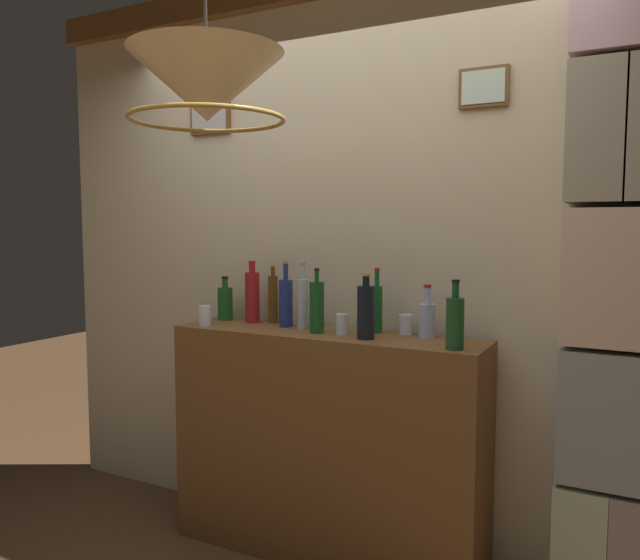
# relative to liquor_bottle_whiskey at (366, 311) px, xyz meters

# --- Properties ---
(panelled_rear_partition) EXTENTS (3.67, 0.15, 2.82)m
(panelled_rear_partition) POSITION_rel_liquor_bottle_whiskey_xyz_m (-0.23, 0.31, 0.28)
(panelled_rear_partition) COLOR beige
(panelled_rear_partition) RESTS_ON ground
(stone_pillar) EXTENTS (0.41, 0.29, 2.74)m
(stone_pillar) POSITION_rel_liquor_bottle_whiskey_xyz_m (0.99, 0.19, 0.18)
(stone_pillar) COLOR #A8BA9C
(stone_pillar) RESTS_ON ground
(bar_shelf_unit) EXTENTS (1.50, 0.36, 1.08)m
(bar_shelf_unit) POSITION_rel_liquor_bottle_whiskey_xyz_m (-0.23, 0.06, -0.66)
(bar_shelf_unit) COLOR brown
(bar_shelf_unit) RESTS_ON ground
(liquor_bottle_whiskey) EXTENTS (0.08, 0.08, 0.29)m
(liquor_bottle_whiskey) POSITION_rel_liquor_bottle_whiskey_xyz_m (0.00, 0.00, 0.00)
(liquor_bottle_whiskey) COLOR black
(liquor_bottle_whiskey) RESTS_ON bar_shelf_unit
(liquor_bottle_mezcal) EXTENTS (0.05, 0.05, 0.30)m
(liquor_bottle_mezcal) POSITION_rel_liquor_bottle_whiskey_xyz_m (-0.60, 0.19, 0.00)
(liquor_bottle_mezcal) COLOR #573A14
(liquor_bottle_mezcal) RESTS_ON bar_shelf_unit
(liquor_bottle_sherry) EXTENTS (0.08, 0.08, 0.23)m
(liquor_bottle_sherry) POSITION_rel_liquor_bottle_whiskey_xyz_m (-0.87, 0.15, -0.03)
(liquor_bottle_sherry) COLOR #1A5521
(liquor_bottle_sherry) RESTS_ON bar_shelf_unit
(liquor_bottle_vermouth) EXTENTS (0.05, 0.05, 0.32)m
(liquor_bottle_vermouth) POSITION_rel_liquor_bottle_whiskey_xyz_m (-0.37, 0.10, 0.01)
(liquor_bottle_vermouth) COLOR #AEB8CB
(liquor_bottle_vermouth) RESTS_ON bar_shelf_unit
(liquor_bottle_bourbon) EXTENTS (0.07, 0.07, 0.24)m
(liquor_bottle_bourbon) POSITION_rel_liquor_bottle_whiskey_xyz_m (0.23, 0.15, -0.04)
(liquor_bottle_bourbon) COLOR #A5B4D5
(liquor_bottle_bourbon) RESTS_ON bar_shelf_unit
(liquor_bottle_rum) EXTENTS (0.07, 0.07, 0.32)m
(liquor_bottle_rum) POSITION_rel_liquor_bottle_whiskey_xyz_m (-0.70, 0.15, 0.01)
(liquor_bottle_rum) COLOR maroon
(liquor_bottle_rum) RESTS_ON bar_shelf_unit
(liquor_bottle_port) EXTENTS (0.07, 0.07, 0.32)m
(liquor_bottle_port) POSITION_rel_liquor_bottle_whiskey_xyz_m (-0.48, 0.12, 0.00)
(liquor_bottle_port) COLOR navy
(liquor_bottle_port) RESTS_ON bar_shelf_unit
(liquor_bottle_brandy) EXTENTS (0.07, 0.07, 0.28)m
(liquor_bottle_brandy) POSITION_rel_liquor_bottle_whiskey_xyz_m (0.41, -0.04, -0.01)
(liquor_bottle_brandy) COLOR #1B4A23
(liquor_bottle_brandy) RESTS_ON bar_shelf_unit
(liquor_bottle_scotch) EXTENTS (0.05, 0.05, 0.30)m
(liquor_bottle_scotch) POSITION_rel_liquor_bottle_whiskey_xyz_m (-0.02, 0.17, -0.00)
(liquor_bottle_scotch) COLOR #185925
(liquor_bottle_scotch) RESTS_ON bar_shelf_unit
(liquor_bottle_tequila) EXTENTS (0.07, 0.07, 0.30)m
(liquor_bottle_tequila) POSITION_rel_liquor_bottle_whiskey_xyz_m (-0.26, 0.03, -0.00)
(liquor_bottle_tequila) COLOR #194E23
(liquor_bottle_tequila) RESTS_ON bar_shelf_unit
(glass_tumbler_rocks) EXTENTS (0.06, 0.06, 0.09)m
(glass_tumbler_rocks) POSITION_rel_liquor_bottle_whiskey_xyz_m (0.12, 0.19, -0.08)
(glass_tumbler_rocks) COLOR silver
(glass_tumbler_rocks) RESTS_ON bar_shelf_unit
(glass_tumbler_highball) EXTENTS (0.06, 0.06, 0.10)m
(glass_tumbler_highball) POSITION_rel_liquor_bottle_whiskey_xyz_m (-0.85, -0.05, -0.07)
(glass_tumbler_highball) COLOR silver
(glass_tumbler_highball) RESTS_ON bar_shelf_unit
(glass_tumbler_shot) EXTENTS (0.06, 0.06, 0.09)m
(glass_tumbler_shot) POSITION_rel_liquor_bottle_whiskey_xyz_m (-0.14, 0.05, -0.08)
(glass_tumbler_shot) COLOR silver
(glass_tumbler_shot) RESTS_ON bar_shelf_unit
(pendant_lamp) EXTENTS (0.55, 0.55, 0.61)m
(pendant_lamp) POSITION_rel_liquor_bottle_whiskey_xyz_m (-0.29, -0.72, 0.85)
(pendant_lamp) COLOR beige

